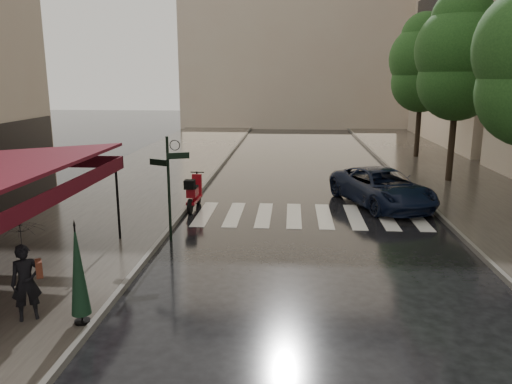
# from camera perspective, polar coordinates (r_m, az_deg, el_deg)

# --- Properties ---
(ground) EXTENTS (120.00, 120.00, 0.00)m
(ground) POSITION_cam_1_polar(r_m,az_deg,el_deg) (12.08, -7.44, -10.21)
(ground) COLOR black
(ground) RESTS_ON ground
(sidewalk_near) EXTENTS (6.00, 60.00, 0.12)m
(sidewalk_near) POSITION_cam_1_polar(r_m,az_deg,el_deg) (24.31, -12.29, 1.65)
(sidewalk_near) COLOR #38332D
(sidewalk_near) RESTS_ON ground
(sidewalk_far) EXTENTS (5.50, 60.00, 0.12)m
(sidewalk_far) POSITION_cam_1_polar(r_m,az_deg,el_deg) (24.64, 22.77, 1.08)
(sidewalk_far) COLOR #38332D
(sidewalk_far) RESTS_ON ground
(curb_near) EXTENTS (0.12, 60.00, 0.16)m
(curb_near) POSITION_cam_1_polar(r_m,az_deg,el_deg) (23.63, -5.18, 1.62)
(curb_near) COLOR #595651
(curb_near) RESTS_ON ground
(curb_far) EXTENTS (0.12, 60.00, 0.16)m
(curb_far) POSITION_cam_1_polar(r_m,az_deg,el_deg) (23.89, 16.41, 1.26)
(curb_far) COLOR #595651
(curb_far) RESTS_ON ground
(crosswalk) EXTENTS (7.85, 3.20, 0.01)m
(crosswalk) POSITION_cam_1_polar(r_m,az_deg,el_deg) (17.52, 6.08, -2.71)
(crosswalk) COLOR silver
(crosswalk) RESTS_ON ground
(signpost) EXTENTS (1.17, 0.29, 3.10)m
(signpost) POSITION_cam_1_polar(r_m,az_deg,el_deg) (14.59, -9.93, 1.34)
(signpost) COLOR black
(signpost) RESTS_ON ground
(haussmann_far) EXTENTS (8.00, 16.00, 18.50)m
(haussmann_far) POSITION_cam_1_polar(r_m,az_deg,el_deg) (39.75, 26.38, 18.30)
(haussmann_far) COLOR #BCA490
(haussmann_far) RESTS_ON ground
(backdrop_building) EXTENTS (22.00, 6.00, 20.00)m
(backdrop_building) POSITION_cam_1_polar(r_m,az_deg,el_deg) (49.14, 5.14, 19.17)
(backdrop_building) COLOR #BCA490
(backdrop_building) RESTS_ON ground
(tree_mid) EXTENTS (3.80, 3.80, 8.34)m
(tree_mid) POSITION_cam_1_polar(r_m,az_deg,el_deg) (23.97, 22.22, 14.16)
(tree_mid) COLOR black
(tree_mid) RESTS_ON sidewalk_far
(tree_far) EXTENTS (3.80, 3.80, 8.16)m
(tree_far) POSITION_cam_1_polar(r_m,az_deg,el_deg) (30.76, 18.51, 13.75)
(tree_far) COLOR black
(tree_far) RESTS_ON sidewalk_far
(pedestrian_with_umbrella) EXTENTS (1.23, 1.24, 2.37)m
(pedestrian_with_umbrella) POSITION_cam_1_polar(r_m,az_deg,el_deg) (10.46, -25.21, -5.19)
(pedestrian_with_umbrella) COLOR black
(pedestrian_with_umbrella) RESTS_ON sidewalk_near
(scooter) EXTENTS (0.51, 1.93, 1.27)m
(scooter) POSITION_cam_1_polar(r_m,az_deg,el_deg) (18.28, -7.13, -0.19)
(scooter) COLOR black
(scooter) RESTS_ON ground
(parked_car) EXTENTS (3.89, 5.46, 1.38)m
(parked_car) POSITION_cam_1_polar(r_m,az_deg,el_deg) (19.28, 14.19, 0.52)
(parked_car) COLOR black
(parked_car) RESTS_ON ground
(parasol_back) EXTENTS (0.37, 0.37, 2.00)m
(parasol_back) POSITION_cam_1_polar(r_m,az_deg,el_deg) (10.06, -19.67, -8.42)
(parasol_back) COLOR black
(parasol_back) RESTS_ON sidewalk_near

